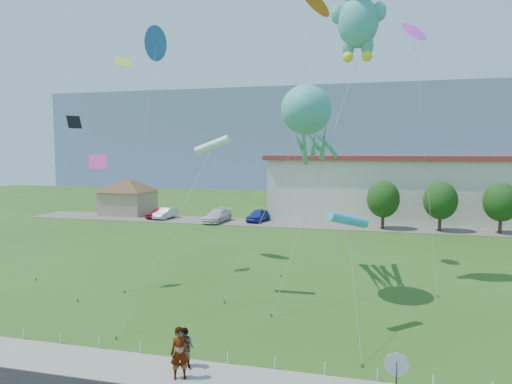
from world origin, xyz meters
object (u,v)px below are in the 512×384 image
Objects in this scene: pavilion at (128,193)px; parked_car_silver at (166,213)px; stop_sign at (396,372)px; parked_car_red at (158,213)px; teddy_bear_kite at (358,16)px; pedestrian_right at (185,348)px; parked_car_white at (217,216)px; octopus_kite at (309,124)px; parked_car_blue at (259,215)px; pedestrian_left at (180,353)px.

pavilion reaches higher than parked_car_silver.
stop_sign reaches higher than parked_car_red.
parked_car_silver is 0.21× the size of teddy_bear_kite.
pavilion is 53.90m from stop_sign.
pavilion reaches higher than pedestrian_right.
parked_car_red is 0.92× the size of parked_car_silver.
parked_car_silver reaches higher than parked_car_red.
octopus_kite is (14.48, -24.66, 9.60)m from parked_car_white.
teddy_bear_kite is at bearing -38.51° from pavilion.
teddy_bear_kite is (6.04, 15.12, 16.70)m from pedestrian_right.
stop_sign is 42.44m from parked_car_blue.
pavilion is 4.59× the size of pedestrian_left.
parked_car_white is at bearing 120.42° from octopus_kite.
parked_car_white reaches higher than parked_car_red.
teddy_bear_kite is at bearing 51.61° from octopus_kite.
teddy_bear_kite reaches higher than parked_car_red.
parked_car_white is at bearing 116.53° from stop_sign.
parked_car_white is 1.18× the size of parked_car_blue.
pedestrian_right is (25.51, -40.23, -2.11)m from pavilion.
pedestrian_left reaches higher than pedestrian_right.
octopus_kite is at bearing -32.82° from parked_car_red.
parked_car_white is (-19.14, 38.34, -1.05)m from stop_sign.
parked_car_blue is (-6.31, 37.97, -0.09)m from pedestrian_right.
parked_car_white is 5.10m from parked_car_blue.
parked_car_red is (-27.59, 39.44, -1.14)m from stop_sign.
parked_car_white is 0.42× the size of octopus_kite.
parked_car_white is 32.07m from teddy_bear_kite.
pedestrian_right is 23.32m from teddy_bear_kite.
octopus_kite reaches higher than parked_car_silver.
parked_car_red is (-19.60, 37.47, -0.19)m from pedestrian_right.
parked_car_red is at bearing 124.98° from stop_sign.
teddy_bear_kite reaches higher than parked_car_blue.
parked_car_blue is at bearing 73.73° from pedestrian_left.
pavilion is 47.69m from pedestrian_right.
pedestrian_right is at bearing -66.56° from parked_car_white.
stop_sign is at bearing -49.73° from parked_car_silver.
stop_sign is 42.86m from parked_car_white.
octopus_kite reaches higher than pavilion.
pedestrian_left is at bearing -57.67° from parked_car_silver.
parked_car_white is at bearing 81.17° from pedestrian_left.
stop_sign is 48.15m from parked_car_red.
teddy_bear_kite is (24.54, -22.21, 16.85)m from parked_car_silver.
parked_car_blue is (19.20, -2.26, -2.20)m from pavilion.
parked_car_blue is 0.22× the size of teddy_bear_kite.
pavilion is 2.06× the size of parked_car_blue.
pavilion is at bearing 170.43° from parked_car_red.
pedestrian_right is at bearing -46.88° from parked_car_red.
parked_car_silver is (-18.65, 38.20, -0.35)m from pedestrian_left.
parked_car_blue is (-6.47, 38.83, -0.28)m from pedestrian_left.
pedestrian_right is 0.38× the size of parked_car_silver.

